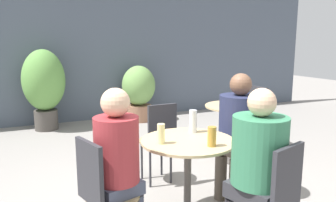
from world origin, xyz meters
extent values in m
cube|color=#4C5666|center=(0.00, 3.96, 1.50)|extent=(10.00, 0.06, 3.00)
cylinder|color=#514C47|center=(0.02, -0.06, 0.35)|extent=(0.06, 0.06, 0.68)
cylinder|color=tan|center=(0.02, -0.06, 0.70)|extent=(0.76, 0.76, 0.02)
cylinder|color=#514C47|center=(1.22, 0.99, 0.01)|extent=(0.37, 0.37, 0.01)
cylinder|color=#514C47|center=(1.22, 0.99, 0.35)|extent=(0.06, 0.06, 0.68)
cylinder|color=tan|center=(1.22, 0.99, 0.70)|extent=(0.78, 0.78, 0.02)
cylinder|color=#997F56|center=(-0.65, -0.27, 0.45)|extent=(0.36, 0.36, 0.02)
cube|color=#2D2D33|center=(-0.81, -0.31, 0.67)|extent=(0.12, 0.30, 0.41)
cylinder|color=#997F56|center=(0.22, -0.73, 0.45)|extent=(0.36, 0.36, 0.02)
cube|color=#2D2D33|center=(0.27, -0.89, 0.67)|extent=(0.30, 0.12, 0.41)
cylinder|color=#997F56|center=(0.69, 0.15, 0.45)|extent=(0.36, 0.36, 0.02)
cylinder|color=#2D2D33|center=(0.84, 0.07, 0.22)|extent=(0.02, 0.02, 0.44)
cylinder|color=#2D2D33|center=(0.77, 0.29, 0.22)|extent=(0.02, 0.02, 0.44)
cylinder|color=#2D2D33|center=(0.61, 0.00, 0.22)|extent=(0.02, 0.02, 0.44)
cylinder|color=#2D2D33|center=(0.54, 0.22, 0.22)|extent=(0.02, 0.02, 0.44)
cube|color=#2D2D33|center=(0.84, 0.19, 0.67)|extent=(0.12, 0.30, 0.41)
cylinder|color=#997F56|center=(0.08, 0.80, 0.45)|extent=(0.36, 0.36, 0.02)
cylinder|color=#2D2D33|center=(-0.03, 0.68, 0.22)|extent=(0.02, 0.02, 0.44)
cylinder|color=#2D2D33|center=(0.20, 0.69, 0.22)|extent=(0.02, 0.02, 0.44)
cylinder|color=#2D2D33|center=(-0.04, 0.92, 0.22)|extent=(0.02, 0.02, 0.44)
cylinder|color=#2D2D33|center=(0.19, 0.93, 0.22)|extent=(0.02, 0.02, 0.44)
cube|color=#2D2D33|center=(0.09, 0.64, 0.67)|extent=(0.31, 0.04, 0.41)
cylinder|color=#997F56|center=(1.99, 1.33, 0.45)|extent=(0.36, 0.36, 0.02)
cylinder|color=#2D2D33|center=(1.86, 1.44, 0.22)|extent=(0.02, 0.02, 0.44)
cylinder|color=#2D2D33|center=(1.88, 1.21, 0.22)|extent=(0.02, 0.02, 0.44)
cylinder|color=#2D2D33|center=(2.10, 1.46, 0.22)|extent=(0.02, 0.02, 0.44)
cylinder|color=#2D2D33|center=(2.12, 1.22, 0.22)|extent=(0.02, 0.02, 0.44)
cube|color=#2D2D33|center=(1.83, 1.32, 0.67)|extent=(0.05, 0.31, 0.41)
cube|color=#42475B|center=(-0.61, -0.25, 0.51)|extent=(0.35, 0.33, 0.09)
cylinder|color=#9E2D33|center=(-0.61, -0.25, 0.77)|extent=(0.30, 0.30, 0.45)
sphere|color=#DBAD89|center=(-0.61, -0.25, 1.09)|extent=(0.19, 0.19, 0.19)
cube|color=#2D2D33|center=(0.21, -0.69, 0.51)|extent=(0.39, 0.41, 0.11)
cylinder|color=#337551|center=(0.21, -0.69, 0.79)|extent=(0.36, 0.36, 0.45)
sphere|color=#DBAD89|center=(0.21, -0.69, 1.11)|extent=(0.18, 0.18, 0.18)
cylinder|color=brown|center=(0.49, 0.17, 0.22)|extent=(0.11, 0.11, 0.44)
cylinder|color=brown|center=(0.54, 0.01, 0.22)|extent=(0.11, 0.11, 0.44)
cube|color=brown|center=(0.65, 0.13, 0.52)|extent=(0.44, 0.41, 0.11)
cylinder|color=#232847|center=(0.65, 0.13, 0.79)|extent=(0.38, 0.38, 0.43)
sphere|color=brown|center=(0.65, 0.13, 1.10)|extent=(0.20, 0.20, 0.20)
cylinder|color=#B28433|center=(0.11, -0.27, 0.79)|extent=(0.07, 0.07, 0.15)
cylinder|color=silver|center=(0.16, 0.13, 0.81)|extent=(0.07, 0.07, 0.20)
cylinder|color=beige|center=(-0.22, -0.06, 0.79)|extent=(0.06, 0.06, 0.16)
cylinder|color=#47423D|center=(-0.87, 3.53, 0.17)|extent=(0.39, 0.39, 0.34)
ellipsoid|color=#609947|center=(-0.87, 3.53, 0.85)|extent=(0.70, 0.70, 1.03)
cylinder|color=#93664C|center=(0.80, 3.52, 0.15)|extent=(0.47, 0.47, 0.30)
ellipsoid|color=#709E51|center=(0.80, 3.52, 0.67)|extent=(0.63, 0.63, 0.75)
camera|label=1|loc=(-1.13, -2.31, 1.48)|focal=35.00mm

